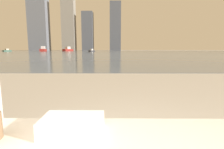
% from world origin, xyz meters
% --- Properties ---
extents(towel_stack, '(0.29, 0.19, 0.08)m').
position_xyz_m(towel_stack, '(-0.11, 0.84, 0.62)').
color(towel_stack, white).
rests_on(towel_stack, bathtub).
extents(harbor_water, '(180.00, 110.00, 0.01)m').
position_xyz_m(harbor_water, '(0.00, 62.00, 0.01)').
color(harbor_water, slate).
rests_on(harbor_water, ground_plane).
extents(harbor_boat_0, '(4.05, 5.72, 2.04)m').
position_xyz_m(harbor_boat_0, '(-20.95, 80.96, 0.73)').
color(harbor_boat_0, maroon).
rests_on(harbor_boat_0, harbor_water).
extents(harbor_boat_1, '(2.22, 3.18, 1.13)m').
position_xyz_m(harbor_boat_1, '(-40.89, 67.36, 0.41)').
color(harbor_boat_1, '#335647').
rests_on(harbor_boat_1, harbor_water).
extents(harbor_boat_2, '(2.08, 2.92, 1.04)m').
position_xyz_m(harbor_boat_2, '(-7.75, 62.67, 0.38)').
color(harbor_boat_2, '#2D2D33').
rests_on(harbor_boat_2, harbor_water).
extents(harbor_boat_4, '(3.04, 5.95, 2.13)m').
position_xyz_m(harbor_boat_4, '(-29.20, 73.10, 0.76)').
color(harbor_boat_4, maroon).
rests_on(harbor_boat_4, harbor_water).
extents(skyline_tower_1, '(8.27, 7.00, 35.43)m').
position_xyz_m(skyline_tower_1, '(-29.43, 118.00, 17.72)').
color(skyline_tower_1, gray).
rests_on(skyline_tower_1, ground_plane).
extents(skyline_tower_2, '(7.02, 7.48, 24.84)m').
position_xyz_m(skyline_tower_2, '(-16.98, 118.00, 12.42)').
color(skyline_tower_2, '#4C515B').
rests_on(skyline_tower_2, ground_plane).
extents(skyline_tower_3, '(7.02, 11.59, 30.38)m').
position_xyz_m(skyline_tower_3, '(1.17, 118.00, 15.19)').
color(skyline_tower_3, '#4C515B').
rests_on(skyline_tower_3, ground_plane).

